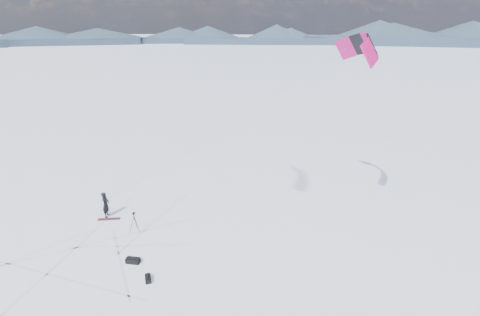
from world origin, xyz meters
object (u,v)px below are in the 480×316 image
at_px(snowkiter, 107,216).
at_px(tripod, 134,219).
at_px(snowboard, 109,219).
at_px(gear_bag_b, 148,278).
at_px(gear_bag_a, 133,260).

bearing_deg(snowkiter, tripod, -126.42).
height_order(snowkiter, snowboard, snowkiter).
height_order(tripod, gear_bag_b, tripod).
distance_m(snowkiter, gear_bag_a, 6.15).
bearing_deg(gear_bag_b, gear_bag_a, -157.91).
distance_m(snowboard, tripod, 2.83).
distance_m(snowboard, gear_bag_a, 5.65).
xyz_separation_m(snowkiter, snowboard, (0.39, -0.31, 0.02)).
distance_m(tripod, gear_bag_a, 3.46).
bearing_deg(tripod, gear_bag_b, -37.46).
relative_size(snowboard, gear_bag_a, 1.82).
relative_size(snowkiter, gear_bag_a, 2.22).
height_order(tripod, gear_bag_a, tripod).
relative_size(snowboard, tripod, 1.11).
bearing_deg(gear_bag_a, gear_bag_b, -40.73).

